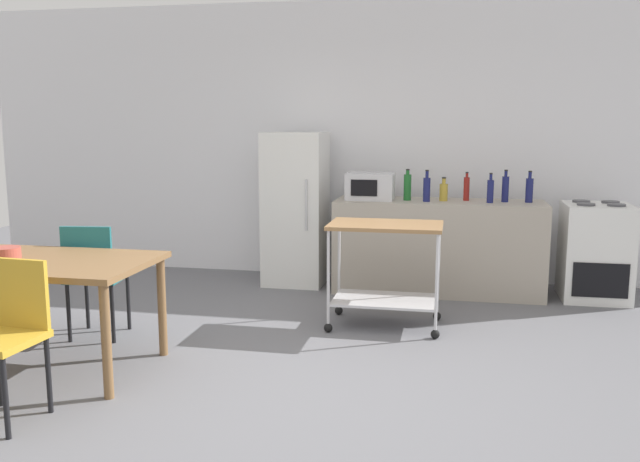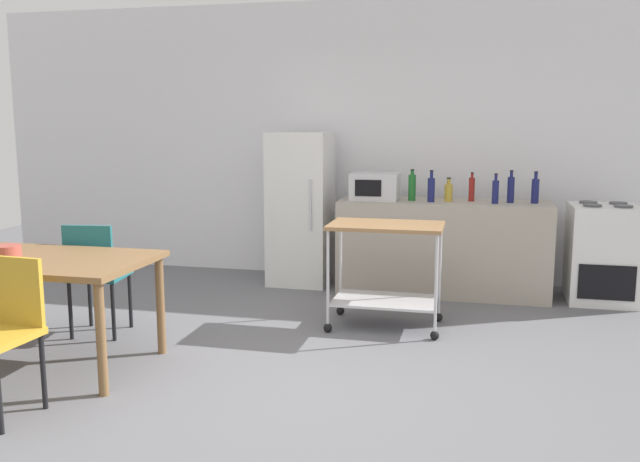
% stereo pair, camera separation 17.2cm
% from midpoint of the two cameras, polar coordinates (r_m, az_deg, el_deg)
% --- Properties ---
extents(ground_plane, '(12.00, 12.00, 0.00)m').
position_cam_midpoint_polar(ground_plane, '(4.37, -4.41, -12.94)').
color(ground_plane, slate).
extents(back_wall, '(8.40, 0.12, 2.90)m').
position_cam_midpoint_polar(back_wall, '(7.18, 2.44, 7.66)').
color(back_wall, white).
rests_on(back_wall, ground_plane).
extents(kitchen_counter, '(2.00, 0.64, 0.90)m').
position_cam_midpoint_polar(kitchen_counter, '(6.60, 9.30, -1.33)').
color(kitchen_counter, '#A89E8E').
rests_on(kitchen_counter, ground_plane).
extents(dining_table, '(1.50, 0.90, 0.75)m').
position_cam_midpoint_polar(dining_table, '(4.87, -23.82, -3.15)').
color(dining_table, brown).
rests_on(dining_table, ground_plane).
extents(chair_teal, '(0.45, 0.45, 0.89)m').
position_cam_midpoint_polar(chair_teal, '(5.41, -19.58, -3.36)').
color(chair_teal, '#1E666B').
rests_on(chair_teal, ground_plane).
extents(chair_mustard, '(0.43, 0.43, 0.89)m').
position_cam_midpoint_polar(chair_mustard, '(4.17, -26.25, -7.46)').
color(chair_mustard, gold).
rests_on(chair_mustard, ground_plane).
extents(stove_oven, '(0.60, 0.61, 0.92)m').
position_cam_midpoint_polar(stove_oven, '(6.73, 21.74, -1.66)').
color(stove_oven, white).
rests_on(stove_oven, ground_plane).
extents(refrigerator, '(0.60, 0.63, 1.55)m').
position_cam_midpoint_polar(refrigerator, '(6.85, -2.80, 1.92)').
color(refrigerator, white).
rests_on(refrigerator, ground_plane).
extents(kitchen_cart, '(0.91, 0.57, 0.85)m').
position_cam_midpoint_polar(kitchen_cart, '(5.41, 4.67, -2.26)').
color(kitchen_cart, olive).
rests_on(kitchen_cart, ground_plane).
extents(microwave, '(0.46, 0.35, 0.26)m').
position_cam_midpoint_polar(microwave, '(6.57, 3.56, 3.83)').
color(microwave, silver).
rests_on(microwave, kitchen_counter).
extents(bottle_olive_oil, '(0.07, 0.07, 0.30)m').
position_cam_midpoint_polar(bottle_olive_oil, '(6.53, 6.72, 3.77)').
color(bottle_olive_oil, '#1E6628').
rests_on(bottle_olive_oil, kitchen_counter).
extents(bottle_soda, '(0.07, 0.07, 0.30)m').
position_cam_midpoint_polar(bottle_soda, '(6.45, 8.33, 3.59)').
color(bottle_soda, navy).
rests_on(bottle_soda, kitchen_counter).
extents(bottle_sesame_oil, '(0.08, 0.08, 0.23)m').
position_cam_midpoint_polar(bottle_sesame_oil, '(6.53, 9.75, 3.34)').
color(bottle_sesame_oil, gold).
rests_on(bottle_sesame_oil, kitchen_counter).
extents(bottle_wine, '(0.06, 0.06, 0.28)m').
position_cam_midpoint_polar(bottle_wine, '(6.60, 11.65, 3.59)').
color(bottle_wine, maroon).
rests_on(bottle_wine, kitchen_counter).
extents(bottle_vinegar, '(0.06, 0.06, 0.28)m').
position_cam_midpoint_polar(bottle_vinegar, '(6.46, 13.58, 3.37)').
color(bottle_vinegar, navy).
rests_on(bottle_vinegar, kitchen_counter).
extents(bottle_hot_sauce, '(0.07, 0.07, 0.31)m').
position_cam_midpoint_polar(bottle_hot_sauce, '(6.56, 14.80, 3.53)').
color(bottle_hot_sauce, navy).
rests_on(bottle_hot_sauce, kitchen_counter).
extents(bottle_soy_sauce, '(0.07, 0.07, 0.30)m').
position_cam_midpoint_polar(bottle_soy_sauce, '(6.58, 16.71, 3.41)').
color(bottle_soy_sauce, navy).
rests_on(bottle_soy_sauce, kitchen_counter).
extents(fruit_bowl, '(0.19, 0.19, 0.09)m').
position_cam_midpoint_polar(fruit_bowl, '(4.90, -26.11, -1.76)').
color(fruit_bowl, '#B24C3F').
rests_on(fruit_bowl, dining_table).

